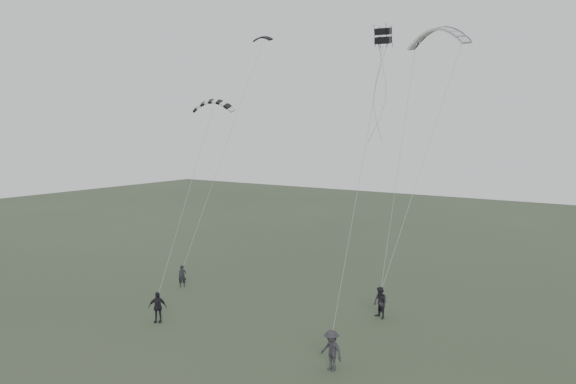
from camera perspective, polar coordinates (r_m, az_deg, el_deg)
The scene contains 9 objects.
ground at distance 33.35m, azimuth -6.96°, elevation -13.65°, with size 140.00×140.00×0.00m, color #33412C.
flyer_left at distance 41.85m, azimuth -10.68°, elevation -8.40°, with size 0.58×0.38×1.59m, color black.
flyer_right at distance 35.03m, azimuth 9.35°, elevation -11.04°, with size 0.93×0.73×1.92m, color black.
flyer_center at distance 34.80m, azimuth -13.12°, elevation -11.31°, with size 1.08×0.45×1.84m, color black.
flyer_far at distance 27.71m, azimuth 4.43°, elevation -15.73°, with size 1.27×0.73×1.96m, color #28282D.
kite_dark_small at distance 46.09m, azimuth -2.62°, elevation 15.43°, with size 1.63×0.49×0.53m, color black, non-canonical shape.
kite_pale_large at distance 40.62m, azimuth 15.02°, elevation 15.72°, with size 4.43×1.00×1.78m, color #B1B3B7, non-canonical shape.
kite_striped at distance 39.25m, azimuth -7.61°, elevation 9.13°, with size 2.87×0.72×1.14m, color black, non-canonical shape.
kite_box at distance 29.69m, azimuth 9.65°, elevation 15.38°, with size 0.75×0.75×0.76m, color black, non-canonical shape.
Camera 1 is at (20.57, -23.64, 11.43)m, focal length 35.00 mm.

